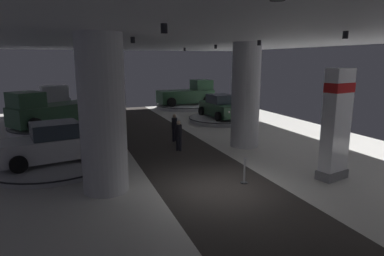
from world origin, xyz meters
name	(u,v)px	position (x,y,z in m)	size (l,w,h in m)	color
ground	(220,190)	(0.00, 0.00, -0.02)	(24.00, 44.00, 0.06)	silver
ceiling_with_spotlights	(223,31)	(0.00, 0.00, 5.55)	(24.00, 44.00, 0.39)	silver
column_right	(246,96)	(3.87, 5.08, 2.75)	(1.49, 1.49, 5.50)	silver
column_left	(103,115)	(-3.86, 1.36, 2.75)	(1.59, 1.59, 5.50)	silver
brand_sign_pylon	(336,123)	(4.62, -0.57, 2.22)	(1.38, 0.91, 4.30)	slate
display_platform_mid_left	(54,163)	(-5.72, 4.99, 0.14)	(5.48, 5.48, 0.24)	#B7B7BC
display_car_mid_left	(53,144)	(-5.69, 5.00, 1.01)	(4.46, 2.83, 1.71)	silver
display_platform_far_right	(221,119)	(5.84, 12.08, 0.19)	(4.89, 4.89, 0.33)	#B7B7BC
display_car_far_right	(221,107)	(5.84, 12.11, 1.10)	(2.36, 4.30, 1.71)	#2D5638
display_platform_deep_right	(185,106)	(5.72, 19.80, 0.21)	(5.68, 5.68, 0.38)	silver
pickup_truck_deep_right	(188,94)	(6.04, 19.81, 1.31)	(5.39, 2.83, 2.30)	#2D5638
display_platform_far_left	(54,127)	(-5.92, 13.13, 0.21)	(5.68, 5.68, 0.38)	silver
pickup_truck_far_left	(48,111)	(-6.19, 12.96, 1.31)	(5.61, 4.63, 2.30)	#2D5638
display_platform_deep_left	(53,114)	(-6.19, 19.25, 0.19)	(5.68, 5.68, 0.34)	#333338
pickup_truck_deep_left	(52,101)	(-6.14, 18.93, 1.27)	(3.33, 5.57, 2.30)	silver
visitor_walking_near	(179,134)	(0.23, 5.39, 0.91)	(0.32, 0.32, 1.59)	black
visitor_walking_far	(175,126)	(0.65, 7.41, 0.91)	(0.32, 0.32, 1.59)	black
stanchion_a	(244,174)	(1.12, 0.20, 0.37)	(0.28, 0.28, 1.01)	#333338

